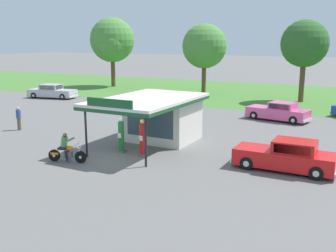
# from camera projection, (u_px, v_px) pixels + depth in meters

# --- Properties ---
(ground_plane) EXTENTS (300.00, 300.00, 0.00)m
(ground_plane) POSITION_uv_depth(u_px,v_px,m) (115.00, 158.00, 21.59)
(ground_plane) COLOR slate
(grass_verge_strip) EXTENTS (120.00, 24.00, 0.01)m
(grass_verge_strip) POSITION_uv_depth(u_px,v_px,m) (260.00, 94.00, 47.51)
(grass_verge_strip) COLOR #477A33
(grass_verge_strip) RESTS_ON ground
(service_station_kiosk) EXTENTS (4.71, 7.73, 3.42)m
(service_station_kiosk) POSITION_uv_depth(u_px,v_px,m) (160.00, 114.00, 24.87)
(service_station_kiosk) COLOR silver
(service_station_kiosk) RESTS_ON ground
(gas_pump_nearside) EXTENTS (0.44, 0.44, 2.05)m
(gas_pump_nearside) POSITION_uv_depth(u_px,v_px,m) (121.00, 136.00, 22.57)
(gas_pump_nearside) COLOR slate
(gas_pump_nearside) RESTS_ON ground
(gas_pump_offside) EXTENTS (0.44, 0.44, 2.07)m
(gas_pump_offside) POSITION_uv_depth(u_px,v_px,m) (143.00, 139.00, 21.92)
(gas_pump_offside) COLOR slate
(gas_pump_offside) RESTS_ON ground
(motorcycle_with_rider) EXTENTS (2.09, 0.84, 1.58)m
(motorcycle_with_rider) POSITION_uv_depth(u_px,v_px,m) (66.00, 150.00, 20.81)
(motorcycle_with_rider) COLOR black
(motorcycle_with_rider) RESTS_ON ground
(featured_classic_sedan) EXTENTS (5.05, 1.88, 1.57)m
(featured_classic_sedan) POSITION_uv_depth(u_px,v_px,m) (286.00, 156.00, 19.47)
(featured_classic_sedan) COLOR red
(featured_classic_sedan) RESTS_ON ground
(parked_car_back_row_far_right) EXTENTS (5.25, 2.66, 1.50)m
(parked_car_back_row_far_right) POSITION_uv_depth(u_px,v_px,m) (278.00, 112.00, 31.74)
(parked_car_back_row_far_right) COLOR #E55993
(parked_car_back_row_far_right) RESTS_ON ground
(parked_car_back_row_right) EXTENTS (5.01, 2.25, 1.46)m
(parked_car_back_row_right) POSITION_uv_depth(u_px,v_px,m) (157.00, 98.00, 39.84)
(parked_car_back_row_right) COLOR #E55993
(parked_car_back_row_right) RESTS_ON ground
(parked_car_second_row_spare) EXTENTS (5.74, 2.89, 1.53)m
(parked_car_second_row_spare) POSITION_uv_depth(u_px,v_px,m) (52.00, 92.00, 44.20)
(parked_car_second_row_spare) COLOR #B7B7BC
(parked_car_second_row_spare) RESTS_ON ground
(bystander_standing_back_lot) EXTENTS (0.34, 0.34, 1.53)m
(bystander_standing_back_lot) POSITION_uv_depth(u_px,v_px,m) (146.00, 113.00, 30.51)
(bystander_standing_back_lot) COLOR #2D3351
(bystander_standing_back_lot) RESTS_ON ground
(bystander_leaning_by_kiosk) EXTENTS (0.34, 0.34, 1.69)m
(bystander_leaning_by_kiosk) POSITION_uv_depth(u_px,v_px,m) (19.00, 118.00, 28.27)
(bystander_leaning_by_kiosk) COLOR brown
(bystander_leaning_by_kiosk) RESTS_ON ground
(tree_oak_far_right) EXTENTS (4.83, 4.83, 8.43)m
(tree_oak_far_right) POSITION_uv_depth(u_px,v_px,m) (306.00, 45.00, 40.26)
(tree_oak_far_right) COLOR brown
(tree_oak_far_right) RESTS_ON ground
(tree_oak_right) EXTENTS (5.31, 5.31, 8.32)m
(tree_oak_right) POSITION_uv_depth(u_px,v_px,m) (204.00, 46.00, 47.20)
(tree_oak_right) COLOR brown
(tree_oak_right) RESTS_ON ground
(tree_oak_centre) EXTENTS (6.08, 6.08, 9.44)m
(tree_oak_centre) POSITION_uv_depth(u_px,v_px,m) (112.00, 41.00, 53.98)
(tree_oak_centre) COLOR brown
(tree_oak_centre) RESTS_ON ground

